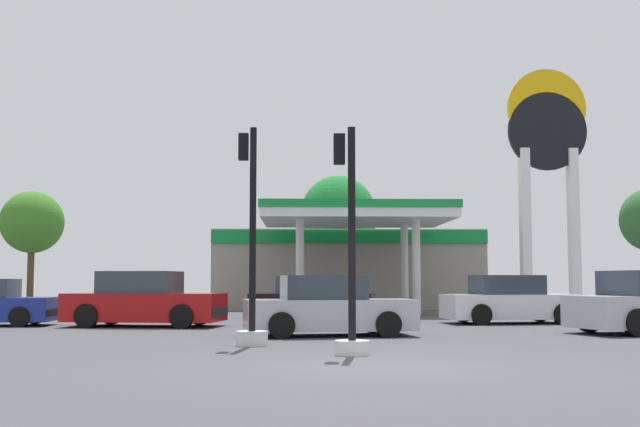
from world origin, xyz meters
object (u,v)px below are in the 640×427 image
(tree_0, at_px, (32,223))
(traffic_signal_1, at_px, (251,274))
(station_pole_sign, at_px, (548,159))
(car_3, at_px, (511,302))
(car_2, at_px, (328,308))
(car_6, at_px, (312,300))
(car_0, at_px, (144,301))
(traffic_signal_0, at_px, (350,276))
(tree_1, at_px, (338,217))

(tree_0, bearing_deg, traffic_signal_1, -62.49)
(station_pole_sign, bearing_deg, car_3, -114.52)
(car_2, relative_size, car_6, 0.98)
(car_0, relative_size, traffic_signal_1, 1.04)
(traffic_signal_1, bearing_deg, tree_0, 117.51)
(car_6, bearing_deg, traffic_signal_0, -87.67)
(traffic_signal_1, xyz_separation_m, tree_0, (-13.23, 25.40, 2.92))
(traffic_signal_0, bearing_deg, car_2, 92.73)
(car_6, height_order, tree_1, tree_1)
(station_pole_sign, distance_m, tree_0, 26.48)
(car_2, relative_size, traffic_signal_1, 0.94)
(traffic_signal_0, height_order, tree_0, tree_0)
(car_0, distance_m, tree_1, 17.96)
(tree_0, relative_size, tree_1, 0.91)
(traffic_signal_0, xyz_separation_m, tree_1, (1.00, 25.21, 3.11))
(car_6, bearing_deg, car_2, -87.92)
(traffic_signal_0, bearing_deg, car_6, 92.33)
(station_pole_sign, height_order, car_2, station_pole_sign)
(car_0, bearing_deg, car_2, -37.38)
(car_3, height_order, traffic_signal_1, traffic_signal_1)
(station_pole_sign, relative_size, car_6, 2.44)
(traffic_signal_0, height_order, traffic_signal_1, traffic_signal_1)
(car_3, bearing_deg, car_0, -173.01)
(car_0, distance_m, car_6, 6.23)
(car_3, relative_size, traffic_signal_1, 0.96)
(station_pole_sign, bearing_deg, car_0, -144.90)
(station_pole_sign, distance_m, car_3, 12.13)
(car_3, xyz_separation_m, tree_1, (-4.72, 14.93, 3.86))
(station_pole_sign, height_order, tree_0, station_pole_sign)
(car_2, bearing_deg, tree_0, 123.48)
(car_3, height_order, traffic_signal_0, traffic_signal_0)
(traffic_signal_1, bearing_deg, car_0, 117.46)
(tree_1, bearing_deg, car_3, -72.46)
(car_6, relative_size, traffic_signal_1, 0.96)
(traffic_signal_0, xyz_separation_m, tree_0, (-15.17, 27.47, 2.97))
(station_pole_sign, distance_m, traffic_signal_1, 22.10)
(traffic_signal_1, bearing_deg, traffic_signal_0, -46.77)
(station_pole_sign, distance_m, car_2, 19.16)
(car_6, relative_size, traffic_signal_0, 1.05)
(car_0, bearing_deg, traffic_signal_0, -58.32)
(traffic_signal_1, distance_m, tree_1, 23.53)
(tree_0, distance_m, tree_1, 16.33)
(car_6, bearing_deg, tree_1, 83.13)
(car_6, height_order, tree_0, tree_0)
(station_pole_sign, xyz_separation_m, traffic_signal_0, (-10.09, -19.86, -5.28))
(car_0, bearing_deg, car_3, 6.99)
(traffic_signal_0, distance_m, traffic_signal_1, 2.84)
(car_6, bearing_deg, tree_0, 134.68)
(station_pole_sign, height_order, car_6, station_pole_sign)
(station_pole_sign, xyz_separation_m, car_6, (-10.60, -7.21, -6.03))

